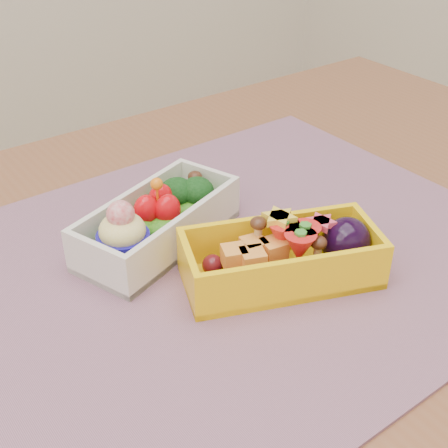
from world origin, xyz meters
TOP-DOWN VIEW (x-y plane):
  - table at (0.00, 0.00)m, footprint 1.20×0.80m
  - placemat at (0.01, 0.03)m, footprint 0.59×0.46m
  - bento_white at (-0.02, 0.09)m, footprint 0.19×0.13m
  - bento_yellow at (0.05, -0.03)m, footprint 0.19×0.14m

SIDE VIEW (x-z plane):
  - table at x=0.00m, z-range 0.28..1.03m
  - placemat at x=0.01m, z-range 0.75..0.75m
  - bento_white at x=-0.02m, z-range 0.74..0.81m
  - bento_yellow at x=0.05m, z-range 0.75..0.81m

